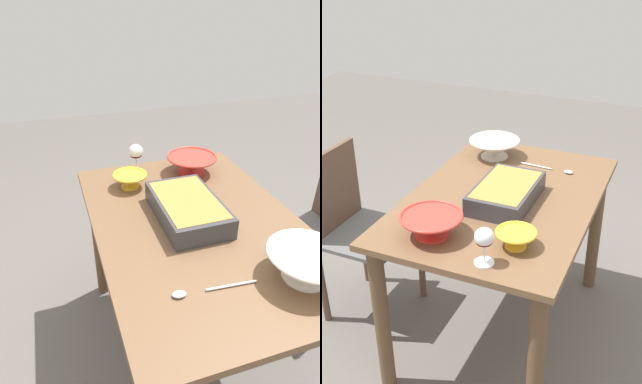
# 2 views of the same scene
# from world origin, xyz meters

# --- Properties ---
(ground_plane) EXTENTS (8.00, 8.00, 0.00)m
(ground_plane) POSITION_xyz_m (0.00, 0.00, 0.00)
(ground_plane) COLOR #5B5651
(dining_table) EXTENTS (1.20, 0.80, 0.77)m
(dining_table) POSITION_xyz_m (0.00, 0.00, 0.63)
(dining_table) COLOR brown
(dining_table) RESTS_ON ground_plane
(wine_glass) EXTENTS (0.07, 0.07, 0.15)m
(wine_glass) POSITION_xyz_m (0.51, 0.12, 0.87)
(wine_glass) COLOR white
(wine_glass) RESTS_ON dining_table
(casserole_dish) EXTENTS (0.39, 0.24, 0.09)m
(casserole_dish) POSITION_xyz_m (0.05, 0.03, 0.82)
(casserole_dish) COLOR #38383D
(casserole_dish) RESTS_ON dining_table
(mixing_bowl) EXTENTS (0.26, 0.26, 0.10)m
(mixing_bowl) POSITION_xyz_m (-0.39, -0.20, 0.83)
(mixing_bowl) COLOR white
(mixing_bowl) RESTS_ON dining_table
(small_bowl) EXTENTS (0.25, 0.25, 0.09)m
(small_bowl) POSITION_xyz_m (0.41, -0.14, 0.82)
(small_bowl) COLOR red
(small_bowl) RESTS_ON dining_table
(serving_bowl) EXTENTS (0.16, 0.16, 0.07)m
(serving_bowl) POSITION_xyz_m (0.36, 0.18, 0.81)
(serving_bowl) COLOR yellow
(serving_bowl) RESTS_ON dining_table
(serving_spoon) EXTENTS (0.04, 0.28, 0.01)m
(serving_spoon) POSITION_xyz_m (-0.35, 0.14, 0.78)
(serving_spoon) COLOR silver
(serving_spoon) RESTS_ON dining_table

